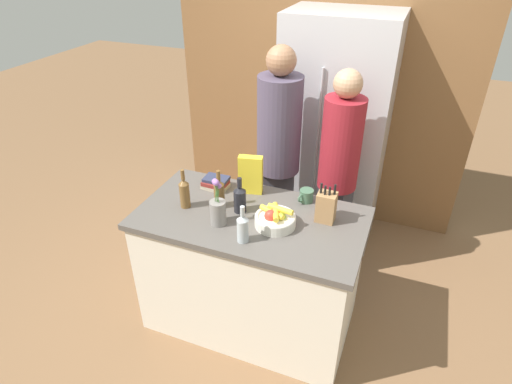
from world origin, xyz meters
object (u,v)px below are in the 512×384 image
at_px(cereal_box, 251,175).
at_px(book_stack, 216,183).
at_px(fruit_bowl, 275,218).
at_px(coffee_mug, 306,196).
at_px(bottle_vinegar, 219,193).
at_px(flower_vase, 218,209).
at_px(bottle_wine, 240,198).
at_px(bottle_water, 184,192).
at_px(knife_block, 326,207).
at_px(person_at_sink, 278,151).
at_px(bottle_oil, 243,228).
at_px(person_in_blue, 338,168).
at_px(refrigerator, 334,134).

xyz_separation_m(cereal_box, book_stack, (-0.25, -0.03, -0.10)).
xyz_separation_m(fruit_bowl, coffee_mug, (0.10, 0.32, -0.01)).
bearing_deg(bottle_vinegar, flower_vase, -66.83).
height_order(fruit_bowl, bottle_vinegar, bottle_vinegar).
distance_m(bottle_vinegar, bottle_wine, 0.14).
bearing_deg(bottle_water, flower_vase, -18.05).
height_order(coffee_mug, bottle_water, bottle_water).
xyz_separation_m(flower_vase, coffee_mug, (0.43, 0.43, -0.06)).
distance_m(cereal_box, bottle_water, 0.45).
bearing_deg(bottle_wine, fruit_bowl, -13.23).
bearing_deg(cereal_box, bottle_vinegar, -117.11).
height_order(knife_block, coffee_mug, knife_block).
height_order(knife_block, person_at_sink, person_at_sink).
xyz_separation_m(fruit_bowl, bottle_oil, (-0.12, -0.21, 0.04)).
distance_m(book_stack, person_at_sink, 0.57).
distance_m(bottle_water, person_in_blue, 1.14).
xyz_separation_m(bottle_oil, bottle_wine, (-0.13, 0.27, 0.00)).
bearing_deg(bottle_vinegar, refrigerator, 70.19).
distance_m(knife_block, person_at_sink, 0.78).
height_order(refrigerator, coffee_mug, refrigerator).
distance_m(bottle_oil, bottle_wine, 0.30).
height_order(flower_vase, bottle_oil, flower_vase).
distance_m(cereal_box, book_stack, 0.27).
bearing_deg(book_stack, knife_block, -7.40).
distance_m(cereal_box, person_at_sink, 0.46).
relative_size(fruit_bowl, knife_block, 0.97).
distance_m(fruit_bowl, book_stack, 0.59).
bearing_deg(flower_vase, knife_block, 24.38).
bearing_deg(bottle_vinegar, fruit_bowl, -9.01).
xyz_separation_m(flower_vase, person_at_sink, (0.09, 0.86, 0.01)).
bearing_deg(coffee_mug, flower_vase, -134.58).
height_order(bottle_oil, bottle_wine, bottle_wine).
relative_size(refrigerator, knife_block, 7.55).
height_order(coffee_mug, bottle_vinegar, bottle_vinegar).
distance_m(refrigerator, bottle_water, 1.50).
xyz_separation_m(refrigerator, bottle_wine, (-0.31, -1.26, 0.04)).
bearing_deg(bottle_oil, refrigerator, 83.45).
distance_m(coffee_mug, bottle_oil, 0.58).
relative_size(cereal_box, person_at_sink, 0.15).
distance_m(book_stack, bottle_wine, 0.34).
xyz_separation_m(refrigerator, knife_block, (0.21, -1.16, 0.04)).
distance_m(refrigerator, fruit_bowl, 1.32).
bearing_deg(bottle_water, person_at_sink, 64.72).
distance_m(fruit_bowl, person_in_blue, 0.80).
bearing_deg(bottle_vinegar, bottle_wine, -1.25).
distance_m(bottle_oil, bottle_water, 0.52).
height_order(cereal_box, bottle_vinegar, cereal_box).
relative_size(coffee_mug, bottle_water, 0.45).
bearing_deg(refrigerator, bottle_water, -116.10).
relative_size(bottle_oil, bottle_water, 0.88).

